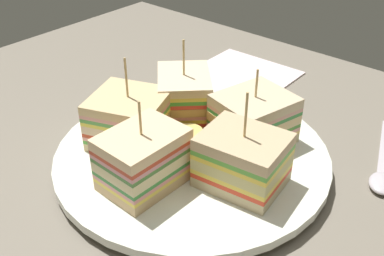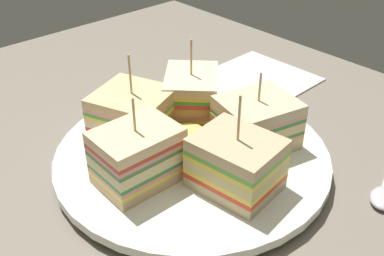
{
  "view_description": "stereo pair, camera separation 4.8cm",
  "coord_description": "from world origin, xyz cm",
  "px_view_note": "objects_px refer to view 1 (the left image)",
  "views": [
    {
      "loc": [
        26.57,
        -30.87,
        30.99
      ],
      "look_at": [
        0.0,
        0.0,
        4.76
      ],
      "focal_mm": 43.28,
      "sensor_mm": 36.0,
      "label": 1
    },
    {
      "loc": [
        30.04,
        -27.5,
        30.99
      ],
      "look_at": [
        0.0,
        0.0,
        4.76
      ],
      "focal_mm": 43.28,
      "sensor_mm": 36.0,
      "label": 2
    }
  ],
  "objects_px": {
    "sandwich_wedge_4": "(253,119)",
    "spoon": "(383,173)",
    "sandwich_wedge_2": "(141,158)",
    "sandwich_wedge_3": "(242,160)",
    "sandwich_wedge_0": "(184,97)",
    "chip_pile": "(192,141)",
    "plate": "(192,156)",
    "napkin": "(241,75)",
    "sandwich_wedge_1": "(130,119)"
  },
  "relations": [
    {
      "from": "sandwich_wedge_4",
      "to": "chip_pile",
      "type": "bearing_deg",
      "value": -18.53
    },
    {
      "from": "plate",
      "to": "sandwich_wedge_4",
      "type": "xyz_separation_m",
      "value": [
        0.04,
        0.06,
        0.03
      ]
    },
    {
      "from": "sandwich_wedge_2",
      "to": "spoon",
      "type": "xyz_separation_m",
      "value": [
        0.17,
        0.19,
        -0.04
      ]
    },
    {
      "from": "sandwich_wedge_4",
      "to": "spoon",
      "type": "height_order",
      "value": "sandwich_wedge_4"
    },
    {
      "from": "sandwich_wedge_2",
      "to": "napkin",
      "type": "bearing_deg",
      "value": 17.41
    },
    {
      "from": "sandwich_wedge_0",
      "to": "chip_pile",
      "type": "bearing_deg",
      "value": 3.91
    },
    {
      "from": "sandwich_wedge_0",
      "to": "sandwich_wedge_2",
      "type": "relative_size",
      "value": 1.07
    },
    {
      "from": "chip_pile",
      "to": "sandwich_wedge_4",
      "type": "bearing_deg",
      "value": 57.45
    },
    {
      "from": "sandwich_wedge_1",
      "to": "sandwich_wedge_2",
      "type": "bearing_deg",
      "value": -56.86
    },
    {
      "from": "sandwich_wedge_3",
      "to": "spoon",
      "type": "bearing_deg",
      "value": -135.12
    },
    {
      "from": "sandwich_wedge_2",
      "to": "spoon",
      "type": "bearing_deg",
      "value": -41.04
    },
    {
      "from": "chip_pile",
      "to": "sandwich_wedge_2",
      "type": "bearing_deg",
      "value": -91.02
    },
    {
      "from": "plate",
      "to": "sandwich_wedge_0",
      "type": "height_order",
      "value": "sandwich_wedge_0"
    },
    {
      "from": "sandwich_wedge_0",
      "to": "sandwich_wedge_3",
      "type": "relative_size",
      "value": 0.99
    },
    {
      "from": "sandwich_wedge_3",
      "to": "sandwich_wedge_1",
      "type": "bearing_deg",
      "value": 0.31
    },
    {
      "from": "plate",
      "to": "sandwich_wedge_2",
      "type": "bearing_deg",
      "value": -92.85
    },
    {
      "from": "sandwich_wedge_2",
      "to": "napkin",
      "type": "distance_m",
      "value": 0.3
    },
    {
      "from": "plate",
      "to": "sandwich_wedge_2",
      "type": "xyz_separation_m",
      "value": [
        -0.0,
        -0.07,
        0.04
      ]
    },
    {
      "from": "plate",
      "to": "sandwich_wedge_3",
      "type": "distance_m",
      "value": 0.08
    },
    {
      "from": "sandwich_wedge_1",
      "to": "sandwich_wedge_3",
      "type": "xyz_separation_m",
      "value": [
        0.14,
        0.02,
        -0.0
      ]
    },
    {
      "from": "sandwich_wedge_4",
      "to": "napkin",
      "type": "xyz_separation_m",
      "value": [
        -0.12,
        0.15,
        -0.04
      ]
    },
    {
      "from": "sandwich_wedge_2",
      "to": "sandwich_wedge_4",
      "type": "distance_m",
      "value": 0.14
    },
    {
      "from": "sandwich_wedge_0",
      "to": "sandwich_wedge_3",
      "type": "xyz_separation_m",
      "value": [
        0.12,
        -0.06,
        -0.0
      ]
    },
    {
      "from": "sandwich_wedge_3",
      "to": "chip_pile",
      "type": "height_order",
      "value": "sandwich_wedge_3"
    },
    {
      "from": "sandwich_wedge_0",
      "to": "sandwich_wedge_4",
      "type": "distance_m",
      "value": 0.09
    },
    {
      "from": "sandwich_wedge_0",
      "to": "chip_pile",
      "type": "distance_m",
      "value": 0.07
    },
    {
      "from": "plate",
      "to": "chip_pile",
      "type": "xyz_separation_m",
      "value": [
        -0.0,
        0.0,
        0.02
      ]
    },
    {
      "from": "sandwich_wedge_4",
      "to": "sandwich_wedge_3",
      "type": "bearing_deg",
      "value": 40.44
    },
    {
      "from": "sandwich_wedge_3",
      "to": "napkin",
      "type": "bearing_deg",
      "value": -62.34
    },
    {
      "from": "sandwich_wedge_4",
      "to": "chip_pile",
      "type": "relative_size",
      "value": 1.19
    },
    {
      "from": "sandwich_wedge_1",
      "to": "sandwich_wedge_2",
      "type": "height_order",
      "value": "sandwich_wedge_1"
    },
    {
      "from": "plate",
      "to": "sandwich_wedge_0",
      "type": "bearing_deg",
      "value": 138.22
    },
    {
      "from": "sandwich_wedge_0",
      "to": "chip_pile",
      "type": "height_order",
      "value": "sandwich_wedge_0"
    },
    {
      "from": "sandwich_wedge_2",
      "to": "sandwich_wedge_3",
      "type": "relative_size",
      "value": 0.92
    },
    {
      "from": "sandwich_wedge_2",
      "to": "sandwich_wedge_4",
      "type": "xyz_separation_m",
      "value": [
        0.04,
        0.13,
        -0.0
      ]
    },
    {
      "from": "sandwich_wedge_0",
      "to": "spoon",
      "type": "distance_m",
      "value": 0.23
    },
    {
      "from": "chip_pile",
      "to": "spoon",
      "type": "distance_m",
      "value": 0.21
    },
    {
      "from": "sandwich_wedge_4",
      "to": "chip_pile",
      "type": "xyz_separation_m",
      "value": [
        -0.04,
        -0.06,
        -0.02
      ]
    },
    {
      "from": "sandwich_wedge_3",
      "to": "sandwich_wedge_4",
      "type": "height_order",
      "value": "sandwich_wedge_3"
    },
    {
      "from": "napkin",
      "to": "sandwich_wedge_1",
      "type": "bearing_deg",
      "value": -85.08
    },
    {
      "from": "chip_pile",
      "to": "napkin",
      "type": "height_order",
      "value": "chip_pile"
    },
    {
      "from": "plate",
      "to": "spoon",
      "type": "height_order",
      "value": "plate"
    },
    {
      "from": "sandwich_wedge_3",
      "to": "spoon",
      "type": "height_order",
      "value": "sandwich_wedge_3"
    },
    {
      "from": "plate",
      "to": "sandwich_wedge_1",
      "type": "height_order",
      "value": "sandwich_wedge_1"
    },
    {
      "from": "sandwich_wedge_0",
      "to": "chip_pile",
      "type": "xyz_separation_m",
      "value": [
        0.05,
        -0.05,
        -0.02
      ]
    },
    {
      "from": "sandwich_wedge_1",
      "to": "napkin",
      "type": "bearing_deg",
      "value": 73.16
    },
    {
      "from": "sandwich_wedge_3",
      "to": "sandwich_wedge_4",
      "type": "bearing_deg",
      "value": -71.12
    },
    {
      "from": "chip_pile",
      "to": "spoon",
      "type": "bearing_deg",
      "value": 34.25
    },
    {
      "from": "sandwich_wedge_4",
      "to": "spoon",
      "type": "relative_size",
      "value": 0.6
    },
    {
      "from": "sandwich_wedge_3",
      "to": "spoon",
      "type": "relative_size",
      "value": 0.66
    }
  ]
}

